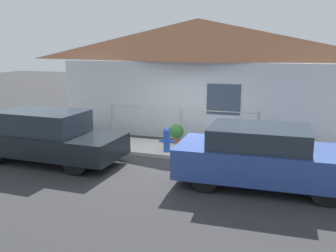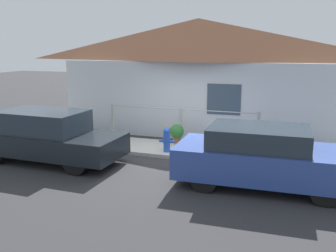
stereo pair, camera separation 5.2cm
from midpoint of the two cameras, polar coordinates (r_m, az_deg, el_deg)
The scene contains 8 objects.
ground_plane at distance 10.71m, azimuth -0.50°, elevation -5.04°, with size 60.00×60.00×0.00m, color #2D2D30.
sidewalk at distance 11.43m, azimuth 0.83°, elevation -3.63°, with size 24.00×1.62×0.11m.
house at distance 13.47m, azimuth 4.31°, elevation 12.23°, with size 9.88×2.23×4.10m.
fence at distance 11.88m, azimuth 1.82°, elevation 0.37°, with size 4.90×0.10×1.14m.
car_left at distance 10.84m, azimuth -18.04°, elevation -1.55°, with size 4.20×1.74×1.42m.
car_right at distance 8.79m, azimuth 14.22°, elevation -4.54°, with size 4.05×1.83×1.39m.
fire_hydrant at distance 10.93m, azimuth -0.33°, elevation -2.03°, with size 0.46×0.20×0.72m.
potted_plant_near_hydrant at distance 11.87m, azimuth 1.19°, elevation -0.94°, with size 0.46×0.46×0.62m.
Camera 1 is at (3.33, -9.67, 3.17)m, focal length 40.00 mm.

